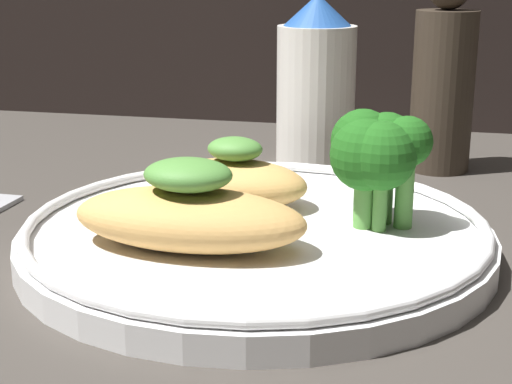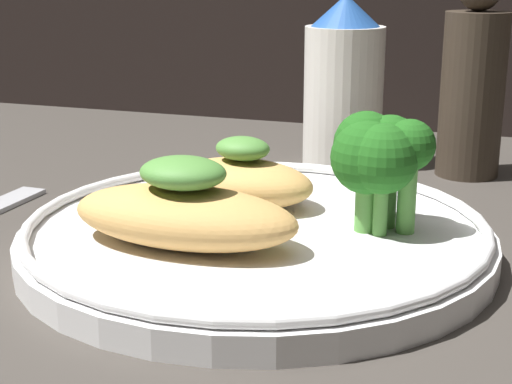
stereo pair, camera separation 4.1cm
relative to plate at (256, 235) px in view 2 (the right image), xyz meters
The scene contains 7 objects.
ground_plane 1.49cm from the plate, ahead, with size 180.00×180.00×1.00cm, color #3D3833.
plate is the anchor object (origin of this frame).
grilled_meat_front 4.84cm from the plate, 126.10° to the right, with size 11.89×5.84×4.50cm.
grilled_meat_middle 4.71cm from the plate, 119.20° to the left, with size 9.06×6.04×4.02cm.
broccoli_bunch 7.75cm from the plate, 16.67° to the left, with size 5.38×4.90×6.18cm.
sauce_bottle 20.75cm from the plate, 89.63° to the left, with size 5.94×5.94×12.70cm.
pepper_grinder 22.86cm from the plate, 65.11° to the left, with size 4.50×4.50×14.58cm.
Camera 2 is at (12.82, -37.22, 15.09)cm, focal length 55.00 mm.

